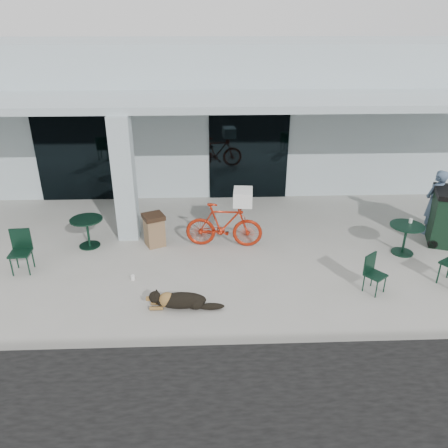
{
  "coord_description": "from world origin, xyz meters",
  "views": [
    {
      "loc": [
        0.55,
        -7.93,
        5.08
      ],
      "look_at": [
        0.89,
        0.82,
        1.0
      ],
      "focal_mm": 35.0,
      "sensor_mm": 36.0,
      "label": 1
    }
  ],
  "objects_px": {
    "cafe_table_near": "(88,233)",
    "trash_receptacle": "(154,230)",
    "cafe_chair_near": "(20,252)",
    "cafe_chair_far_a": "(376,275)",
    "bicycle": "(224,225)",
    "person": "(434,203)",
    "cafe_table_far": "(405,239)",
    "dog": "(181,300)"
  },
  "relations": [
    {
      "from": "cafe_chair_far_a",
      "to": "person",
      "type": "distance_m",
      "value": 3.63
    },
    {
      "from": "cafe_chair_far_a",
      "to": "trash_receptacle",
      "type": "bearing_deg",
      "value": 116.68
    },
    {
      "from": "trash_receptacle",
      "to": "person",
      "type": "bearing_deg",
      "value": 3.21
    },
    {
      "from": "bicycle",
      "to": "trash_receptacle",
      "type": "xyz_separation_m",
      "value": [
        -1.71,
        0.11,
        -0.15
      ]
    },
    {
      "from": "person",
      "to": "cafe_table_near",
      "type": "bearing_deg",
      "value": -21.95
    },
    {
      "from": "cafe_table_near",
      "to": "cafe_chair_near",
      "type": "height_order",
      "value": "cafe_chair_near"
    },
    {
      "from": "dog",
      "to": "cafe_chair_far_a",
      "type": "height_order",
      "value": "cafe_chair_far_a"
    },
    {
      "from": "cafe_table_far",
      "to": "cafe_chair_far_a",
      "type": "distance_m",
      "value": 2.06
    },
    {
      "from": "dog",
      "to": "trash_receptacle",
      "type": "bearing_deg",
      "value": 107.78
    },
    {
      "from": "bicycle",
      "to": "dog",
      "type": "bearing_deg",
      "value": 165.89
    },
    {
      "from": "bicycle",
      "to": "cafe_chair_near",
      "type": "bearing_deg",
      "value": 109.0
    },
    {
      "from": "cafe_chair_near",
      "to": "cafe_table_far",
      "type": "bearing_deg",
      "value": -0.44
    },
    {
      "from": "cafe_chair_far_a",
      "to": "bicycle",
      "type": "bearing_deg",
      "value": 106.62
    },
    {
      "from": "person",
      "to": "dog",
      "type": "bearing_deg",
      "value": 1.3
    },
    {
      "from": "bicycle",
      "to": "cafe_table_far",
      "type": "height_order",
      "value": "bicycle"
    },
    {
      "from": "cafe_chair_near",
      "to": "cafe_table_near",
      "type": "bearing_deg",
      "value": 41.2
    },
    {
      "from": "bicycle",
      "to": "cafe_table_near",
      "type": "bearing_deg",
      "value": 93.86
    },
    {
      "from": "cafe_chair_far_a",
      "to": "trash_receptacle",
      "type": "relative_size",
      "value": 1.0
    },
    {
      "from": "cafe_table_near",
      "to": "trash_receptacle",
      "type": "distance_m",
      "value": 1.62
    },
    {
      "from": "trash_receptacle",
      "to": "cafe_table_far",
      "type": "bearing_deg",
      "value": -6.25
    },
    {
      "from": "dog",
      "to": "cafe_chair_near",
      "type": "bearing_deg",
      "value": 158.64
    },
    {
      "from": "cafe_chair_near",
      "to": "trash_receptacle",
      "type": "xyz_separation_m",
      "value": [
        2.8,
        1.17,
        -0.07
      ]
    },
    {
      "from": "bicycle",
      "to": "dog",
      "type": "relative_size",
      "value": 1.69
    },
    {
      "from": "trash_receptacle",
      "to": "cafe_chair_near",
      "type": "bearing_deg",
      "value": -157.24
    },
    {
      "from": "bicycle",
      "to": "person",
      "type": "height_order",
      "value": "person"
    },
    {
      "from": "dog",
      "to": "cafe_chair_near",
      "type": "distance_m",
      "value": 3.9
    },
    {
      "from": "cafe_chair_near",
      "to": "cafe_table_far",
      "type": "xyz_separation_m",
      "value": [
        8.8,
        0.52,
        -0.11
      ]
    },
    {
      "from": "bicycle",
      "to": "trash_receptacle",
      "type": "height_order",
      "value": "bicycle"
    },
    {
      "from": "cafe_chair_near",
      "to": "cafe_table_far",
      "type": "height_order",
      "value": "cafe_chair_near"
    },
    {
      "from": "bicycle",
      "to": "cafe_chair_far_a",
      "type": "bearing_deg",
      "value": -120.03
    },
    {
      "from": "dog",
      "to": "cafe_table_far",
      "type": "bearing_deg",
      "value": 22.5
    },
    {
      "from": "cafe_table_near",
      "to": "cafe_chair_far_a",
      "type": "xyz_separation_m",
      "value": [
        6.34,
        -2.27,
        0.04
      ]
    },
    {
      "from": "cafe_table_near",
      "to": "person",
      "type": "relative_size",
      "value": 0.46
    },
    {
      "from": "cafe_table_near",
      "to": "person",
      "type": "bearing_deg",
      "value": 2.62
    },
    {
      "from": "cafe_chair_far_a",
      "to": "person",
      "type": "relative_size",
      "value": 0.47
    },
    {
      "from": "bicycle",
      "to": "cafe_chair_far_a",
      "type": "distance_m",
      "value": 3.7
    },
    {
      "from": "bicycle",
      "to": "cafe_table_far",
      "type": "xyz_separation_m",
      "value": [
        4.29,
        -0.55,
        -0.2
      ]
    },
    {
      "from": "cafe_table_near",
      "to": "trash_receptacle",
      "type": "relative_size",
      "value": 0.96
    },
    {
      "from": "bicycle",
      "to": "person",
      "type": "relative_size",
      "value": 1.09
    },
    {
      "from": "person",
      "to": "trash_receptacle",
      "type": "height_order",
      "value": "person"
    },
    {
      "from": "cafe_table_near",
      "to": "trash_receptacle",
      "type": "xyz_separation_m",
      "value": [
        1.62,
        -0.0,
        0.04
      ]
    },
    {
      "from": "cafe_table_near",
      "to": "cafe_chair_far_a",
      "type": "distance_m",
      "value": 6.73
    }
  ]
}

